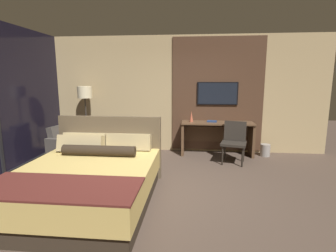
% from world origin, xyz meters
% --- Properties ---
extents(ground_plane, '(16.00, 16.00, 0.00)m').
position_xyz_m(ground_plane, '(0.00, 0.00, 0.00)').
color(ground_plane, '#4C3D33').
extents(wall_back_tv_panel, '(7.20, 0.09, 2.80)m').
position_xyz_m(wall_back_tv_panel, '(0.13, 2.59, 1.40)').
color(wall_back_tv_panel, tan).
rests_on(wall_back_tv_panel, ground_plane).
extents(bed, '(1.86, 2.26, 1.12)m').
position_xyz_m(bed, '(-1.05, -0.37, 0.33)').
color(bed, '#33281E').
rests_on(bed, ground_plane).
extents(desk, '(1.66, 0.53, 0.78)m').
position_xyz_m(desk, '(1.01, 2.31, 0.52)').
color(desk, brown).
rests_on(desk, ground_plane).
extents(tv, '(0.96, 0.04, 0.54)m').
position_xyz_m(tv, '(1.01, 2.52, 1.43)').
color(tv, black).
extents(desk_chair, '(0.60, 0.60, 0.88)m').
position_xyz_m(desk_chair, '(1.33, 1.74, 0.52)').
color(desk_chair, '#28231E').
rests_on(desk_chair, ground_plane).
extents(armchair_by_window, '(0.96, 0.98, 0.77)m').
position_xyz_m(armchair_by_window, '(-2.21, 1.57, 0.26)').
color(armchair_by_window, '#47423D').
rests_on(armchair_by_window, ground_plane).
extents(floor_lamp, '(0.34, 0.34, 1.61)m').
position_xyz_m(floor_lamp, '(-2.14, 2.22, 1.34)').
color(floor_lamp, '#282623').
rests_on(floor_lamp, ground_plane).
extents(vase_tall, '(0.09, 0.09, 0.25)m').
position_xyz_m(vase_tall, '(0.40, 2.27, 0.91)').
color(vase_tall, '#B2563D').
rests_on(vase_tall, desk).
extents(book, '(0.24, 0.19, 0.03)m').
position_xyz_m(book, '(0.89, 2.30, 0.80)').
color(book, navy).
rests_on(book, desk).
extents(waste_bin, '(0.22, 0.22, 0.28)m').
position_xyz_m(waste_bin, '(2.13, 2.26, 0.14)').
color(waste_bin, gray).
rests_on(waste_bin, ground_plane).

